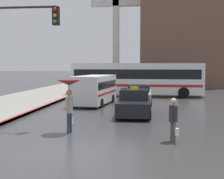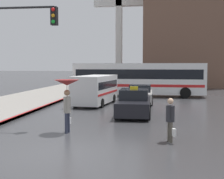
{
  "view_description": "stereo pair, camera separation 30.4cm",
  "coord_description": "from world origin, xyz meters",
  "px_view_note": "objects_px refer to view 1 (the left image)",
  "views": [
    {
      "loc": [
        2.71,
        -9.44,
        2.85
      ],
      "look_at": [
        0.6,
        9.29,
        1.4
      ],
      "focal_mm": 50.0,
      "sensor_mm": 36.0,
      "label": 1
    },
    {
      "loc": [
        3.02,
        -9.41,
        2.85
      ],
      "look_at": [
        0.6,
        9.29,
        1.4
      ],
      "focal_mm": 50.0,
      "sensor_mm": 36.0,
      "label": 2
    }
  ],
  "objects_px": {
    "taxi": "(134,103)",
    "monument_cross": "(116,21)",
    "pedestrian_man": "(173,117)",
    "traffic_light": "(15,41)",
    "city_bus": "(137,78)",
    "pedestrian_with_umbrella": "(69,90)",
    "ambulance_van": "(95,88)",
    "sedan_red": "(139,95)"
  },
  "relations": [
    {
      "from": "city_bus",
      "to": "pedestrian_with_umbrella",
      "type": "height_order",
      "value": "city_bus"
    },
    {
      "from": "sedan_red",
      "to": "ambulance_van",
      "type": "relative_size",
      "value": 0.81
    },
    {
      "from": "taxi",
      "to": "sedan_red",
      "type": "bearing_deg",
      "value": -91.17
    },
    {
      "from": "sedan_red",
      "to": "taxi",
      "type": "bearing_deg",
      "value": 88.83
    },
    {
      "from": "traffic_light",
      "to": "monument_cross",
      "type": "relative_size",
      "value": 0.35
    },
    {
      "from": "taxi",
      "to": "city_bus",
      "type": "relative_size",
      "value": 0.36
    },
    {
      "from": "taxi",
      "to": "monument_cross",
      "type": "xyz_separation_m",
      "value": [
        -3.87,
        28.0,
        8.68
      ]
    },
    {
      "from": "sedan_red",
      "to": "city_bus",
      "type": "bearing_deg",
      "value": -86.29
    },
    {
      "from": "taxi",
      "to": "pedestrian_with_umbrella",
      "type": "xyz_separation_m",
      "value": [
        -2.53,
        -5.07,
        1.13
      ]
    },
    {
      "from": "city_bus",
      "to": "pedestrian_man",
      "type": "distance_m",
      "value": 17.48
    },
    {
      "from": "sedan_red",
      "to": "ambulance_van",
      "type": "height_order",
      "value": "ambulance_van"
    },
    {
      "from": "city_bus",
      "to": "traffic_light",
      "type": "relative_size",
      "value": 2.11
    },
    {
      "from": "taxi",
      "to": "city_bus",
      "type": "xyz_separation_m",
      "value": [
        -0.23,
        11.23,
        1.02
      ]
    },
    {
      "from": "pedestrian_with_umbrella",
      "to": "pedestrian_man",
      "type": "relative_size",
      "value": 1.37
    },
    {
      "from": "taxi",
      "to": "traffic_light",
      "type": "relative_size",
      "value": 0.76
    },
    {
      "from": "taxi",
      "to": "pedestrian_with_umbrella",
      "type": "bearing_deg",
      "value": 63.5
    },
    {
      "from": "ambulance_van",
      "to": "city_bus",
      "type": "distance_m",
      "value": 7.24
    },
    {
      "from": "sedan_red",
      "to": "monument_cross",
      "type": "distance_m",
      "value": 24.14
    },
    {
      "from": "traffic_light",
      "to": "city_bus",
      "type": "bearing_deg",
      "value": 72.38
    },
    {
      "from": "monument_cross",
      "to": "pedestrian_with_umbrella",
      "type": "bearing_deg",
      "value": -87.68
    },
    {
      "from": "taxi",
      "to": "pedestrian_man",
      "type": "xyz_separation_m",
      "value": [
        1.71,
        -6.13,
        0.27
      ]
    },
    {
      "from": "city_bus",
      "to": "monument_cross",
      "type": "height_order",
      "value": "monument_cross"
    },
    {
      "from": "sedan_red",
      "to": "traffic_light",
      "type": "distance_m",
      "value": 11.94
    },
    {
      "from": "taxi",
      "to": "sedan_red",
      "type": "relative_size",
      "value": 0.99
    },
    {
      "from": "ambulance_van",
      "to": "pedestrian_with_umbrella",
      "type": "height_order",
      "value": "pedestrian_with_umbrella"
    },
    {
      "from": "ambulance_van",
      "to": "pedestrian_man",
      "type": "distance_m",
      "value": 11.76
    },
    {
      "from": "monument_cross",
      "to": "traffic_light",
      "type": "bearing_deg",
      "value": -92.32
    },
    {
      "from": "taxi",
      "to": "traffic_light",
      "type": "height_order",
      "value": "traffic_light"
    },
    {
      "from": "pedestrian_man",
      "to": "monument_cross",
      "type": "xyz_separation_m",
      "value": [
        -5.57,
        34.13,
        8.41
      ]
    },
    {
      "from": "ambulance_van",
      "to": "pedestrian_with_umbrella",
      "type": "distance_m",
      "value": 9.71
    },
    {
      "from": "pedestrian_with_umbrella",
      "to": "monument_cross",
      "type": "relative_size",
      "value": 0.14
    },
    {
      "from": "ambulance_van",
      "to": "pedestrian_man",
      "type": "bearing_deg",
      "value": 121.81
    },
    {
      "from": "sedan_red",
      "to": "pedestrian_man",
      "type": "xyz_separation_m",
      "value": [
        1.59,
        -11.97,
        0.31
      ]
    },
    {
      "from": "pedestrian_man",
      "to": "traffic_light",
      "type": "height_order",
      "value": "traffic_light"
    },
    {
      "from": "pedestrian_man",
      "to": "taxi",
      "type": "bearing_deg",
      "value": 179.39
    },
    {
      "from": "city_bus",
      "to": "pedestrian_with_umbrella",
      "type": "bearing_deg",
      "value": -5.76
    },
    {
      "from": "ambulance_van",
      "to": "city_bus",
      "type": "relative_size",
      "value": 0.45
    },
    {
      "from": "ambulance_van",
      "to": "pedestrian_with_umbrella",
      "type": "xyz_separation_m",
      "value": [
        0.57,
        -9.67,
        0.63
      ]
    },
    {
      "from": "taxi",
      "to": "sedan_red",
      "type": "height_order",
      "value": "taxi"
    },
    {
      "from": "ambulance_van",
      "to": "pedestrian_man",
      "type": "height_order",
      "value": "ambulance_van"
    },
    {
      "from": "ambulance_van",
      "to": "monument_cross",
      "type": "distance_m",
      "value": 24.8
    },
    {
      "from": "city_bus",
      "to": "monument_cross",
      "type": "bearing_deg",
      "value": -165.51
    }
  ]
}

